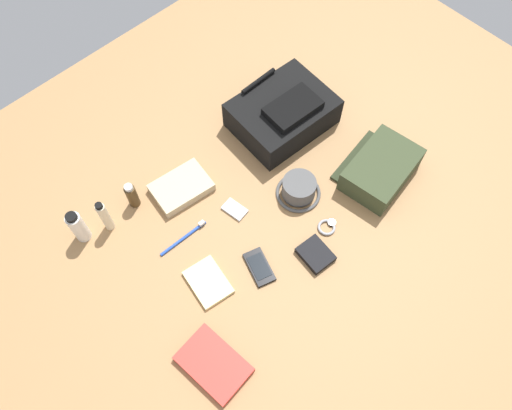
{
  "coord_description": "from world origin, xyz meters",
  "views": [
    {
      "loc": [
        -0.56,
        -0.59,
        1.58
      ],
      "look_at": [
        0.0,
        0.0,
        0.04
      ],
      "focal_mm": 35.7,
      "sensor_mm": 36.0,
      "label": 1
    }
  ],
  "objects_px": {
    "cell_phone": "(259,267)",
    "wallet": "(315,254)",
    "toiletry_pouch": "(380,169)",
    "bucket_hat": "(299,189)",
    "media_player": "(235,210)",
    "cologne_bottle": "(132,195)",
    "toothpaste_tube": "(78,227)",
    "notepad": "(208,282)",
    "backpack": "(283,113)",
    "wristwatch": "(327,227)",
    "toothbrush": "(186,236)",
    "paperback_novel": "(214,364)",
    "lotion_bottle": "(105,216)",
    "folded_towel": "(181,188)"
  },
  "relations": [
    {
      "from": "bucket_hat",
      "to": "backpack",
      "type": "bearing_deg",
      "value": 55.62
    },
    {
      "from": "media_player",
      "to": "notepad",
      "type": "relative_size",
      "value": 0.61
    },
    {
      "from": "toiletry_pouch",
      "to": "toothpaste_tube",
      "type": "bearing_deg",
      "value": 149.67
    },
    {
      "from": "wallet",
      "to": "wristwatch",
      "type": "bearing_deg",
      "value": 28.19
    },
    {
      "from": "cell_phone",
      "to": "toothbrush",
      "type": "height_order",
      "value": "toothbrush"
    },
    {
      "from": "wallet",
      "to": "folded_towel",
      "type": "height_order",
      "value": "folded_towel"
    },
    {
      "from": "cell_phone",
      "to": "wristwatch",
      "type": "relative_size",
      "value": 1.96
    },
    {
      "from": "bucket_hat",
      "to": "wristwatch",
      "type": "height_order",
      "value": "bucket_hat"
    },
    {
      "from": "toothpaste_tube",
      "to": "wallet",
      "type": "xyz_separation_m",
      "value": [
        0.52,
        -0.59,
        -0.06
      ]
    },
    {
      "from": "paperback_novel",
      "to": "wallet",
      "type": "height_order",
      "value": "paperback_novel"
    },
    {
      "from": "toiletry_pouch",
      "to": "bucket_hat",
      "type": "height_order",
      "value": "toiletry_pouch"
    },
    {
      "from": "notepad",
      "to": "media_player",
      "type": "bearing_deg",
      "value": 39.07
    },
    {
      "from": "toiletry_pouch",
      "to": "bucket_hat",
      "type": "distance_m",
      "value": 0.3
    },
    {
      "from": "backpack",
      "to": "toothpaste_tube",
      "type": "relative_size",
      "value": 2.5
    },
    {
      "from": "notepad",
      "to": "wallet",
      "type": "bearing_deg",
      "value": -18.87
    },
    {
      "from": "toothpaste_tube",
      "to": "media_player",
      "type": "height_order",
      "value": "toothpaste_tube"
    },
    {
      "from": "cell_phone",
      "to": "media_player",
      "type": "relative_size",
      "value": 1.54
    },
    {
      "from": "lotion_bottle",
      "to": "toiletry_pouch",
      "type": "bearing_deg",
      "value": -31.29
    },
    {
      "from": "lotion_bottle",
      "to": "notepad",
      "type": "bearing_deg",
      "value": -74.17
    },
    {
      "from": "cell_phone",
      "to": "wallet",
      "type": "bearing_deg",
      "value": -30.57
    },
    {
      "from": "toiletry_pouch",
      "to": "toothbrush",
      "type": "height_order",
      "value": "toiletry_pouch"
    },
    {
      "from": "cologne_bottle",
      "to": "paperback_novel",
      "type": "height_order",
      "value": "cologne_bottle"
    },
    {
      "from": "bucket_hat",
      "to": "wristwatch",
      "type": "xyz_separation_m",
      "value": [
        -0.02,
        -0.16,
        -0.03
      ]
    },
    {
      "from": "toiletry_pouch",
      "to": "toothpaste_tube",
      "type": "distance_m",
      "value": 1.05
    },
    {
      "from": "toothbrush",
      "to": "notepad",
      "type": "height_order",
      "value": "toothbrush"
    },
    {
      "from": "wristwatch",
      "to": "media_player",
      "type": "bearing_deg",
      "value": 124.77
    },
    {
      "from": "paperback_novel",
      "to": "media_player",
      "type": "relative_size",
      "value": 2.43
    },
    {
      "from": "lotion_bottle",
      "to": "cell_phone",
      "type": "xyz_separation_m",
      "value": [
        0.27,
        -0.46,
        -0.07
      ]
    },
    {
      "from": "paperback_novel",
      "to": "folded_towel",
      "type": "height_order",
      "value": "folded_towel"
    },
    {
      "from": "wallet",
      "to": "bucket_hat",
      "type": "bearing_deg",
      "value": 63.69
    },
    {
      "from": "lotion_bottle",
      "to": "cologne_bottle",
      "type": "distance_m",
      "value": 0.12
    },
    {
      "from": "toothbrush",
      "to": "cell_phone",
      "type": "bearing_deg",
      "value": -67.51
    },
    {
      "from": "toothpaste_tube",
      "to": "paperback_novel",
      "type": "height_order",
      "value": "toothpaste_tube"
    },
    {
      "from": "backpack",
      "to": "media_player",
      "type": "height_order",
      "value": "backpack"
    },
    {
      "from": "toiletry_pouch",
      "to": "toothpaste_tube",
      "type": "xyz_separation_m",
      "value": [
        -0.91,
        0.53,
        0.03
      ]
    },
    {
      "from": "toothbrush",
      "to": "wallet",
      "type": "height_order",
      "value": "wallet"
    },
    {
      "from": "media_player",
      "to": "cologne_bottle",
      "type": "bearing_deg",
      "value": 131.86
    },
    {
      "from": "backpack",
      "to": "media_player",
      "type": "bearing_deg",
      "value": -158.41
    },
    {
      "from": "paperback_novel",
      "to": "toothpaste_tube",
      "type": "bearing_deg",
      "value": 93.48
    },
    {
      "from": "media_player",
      "to": "lotion_bottle",
      "type": "bearing_deg",
      "value": 144.72
    },
    {
      "from": "bucket_hat",
      "to": "notepad",
      "type": "distance_m",
      "value": 0.45
    },
    {
      "from": "media_player",
      "to": "backpack",
      "type": "bearing_deg",
      "value": 21.59
    },
    {
      "from": "backpack",
      "to": "folded_towel",
      "type": "relative_size",
      "value": 1.87
    },
    {
      "from": "toothbrush",
      "to": "notepad",
      "type": "bearing_deg",
      "value": -106.57
    },
    {
      "from": "toiletry_pouch",
      "to": "paperback_novel",
      "type": "bearing_deg",
      "value": -173.92
    },
    {
      "from": "cologne_bottle",
      "to": "cell_phone",
      "type": "xyz_separation_m",
      "value": [
        0.15,
        -0.48,
        -0.05
      ]
    },
    {
      "from": "cologne_bottle",
      "to": "notepad",
      "type": "relative_size",
      "value": 0.78
    },
    {
      "from": "media_player",
      "to": "wristwatch",
      "type": "bearing_deg",
      "value": -55.23
    },
    {
      "from": "cologne_bottle",
      "to": "media_player",
      "type": "xyz_separation_m",
      "value": [
        0.24,
        -0.26,
        -0.05
      ]
    },
    {
      "from": "cell_phone",
      "to": "backpack",
      "type": "bearing_deg",
      "value": 37.87
    }
  ]
}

